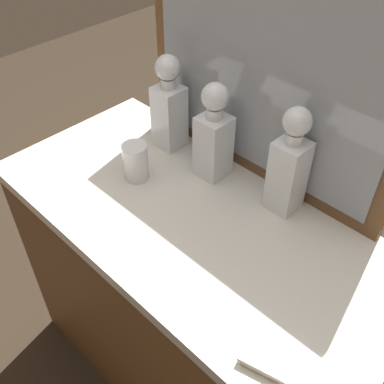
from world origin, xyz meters
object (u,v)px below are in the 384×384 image
object	(u,v)px
crystal_decanter_rear	(213,140)
silver_brush_rear	(274,366)
crystal_decanter_right	(288,170)
crystal_decanter_far_right	(169,111)
crystal_tumbler_far_left	(136,163)

from	to	relation	value
crystal_decanter_rear	silver_brush_rear	world-z (taller)	crystal_decanter_rear
crystal_decanter_rear	crystal_decanter_right	xyz separation A→B (m)	(0.23, 0.03, 0.01)
crystal_decanter_right	crystal_decanter_far_right	bearing A→B (deg)	-177.70
crystal_tumbler_far_left	crystal_decanter_right	bearing A→B (deg)	27.59
crystal_decanter_far_right	silver_brush_rear	xyz separation A→B (m)	(0.68, -0.37, -0.11)
crystal_tumbler_far_left	silver_brush_rear	distance (m)	0.66
crystal_decanter_rear	crystal_tumbler_far_left	distance (m)	0.23
crystal_tumbler_far_left	silver_brush_rear	size ratio (longest dim) A/B	0.77
crystal_decanter_rear	crystal_decanter_far_right	distance (m)	0.19
crystal_decanter_right	crystal_tumbler_far_left	world-z (taller)	crystal_decanter_right
crystal_decanter_right	silver_brush_rear	world-z (taller)	crystal_decanter_right
crystal_decanter_far_right	crystal_tumbler_far_left	bearing A→B (deg)	-74.79
crystal_decanter_rear	crystal_tumbler_far_left	world-z (taller)	crystal_decanter_rear
crystal_decanter_right	silver_brush_rear	distance (m)	0.48
crystal_decanter_right	crystal_tumbler_far_left	xyz separation A→B (m)	(-0.37, -0.19, -0.07)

